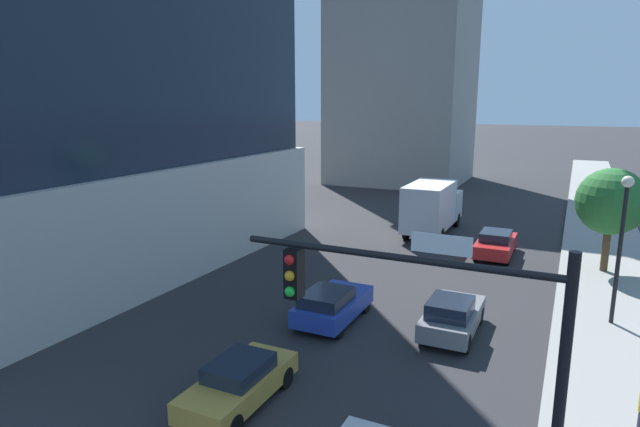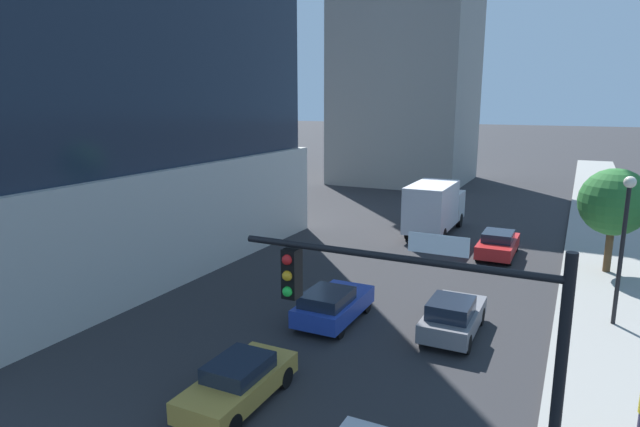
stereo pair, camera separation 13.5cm
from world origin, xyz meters
name	(u,v)px [view 2 (the right image)]	position (x,y,z in m)	size (l,w,h in m)	color
sidewalk	(613,296)	(7.89, 20.00, 0.07)	(4.51, 120.00, 0.15)	gray
construction_building	(408,47)	(-11.28, 50.27, 14.08)	(14.11, 26.21, 32.75)	gray
traffic_light_pole	(429,332)	(3.78, 3.20, 4.42)	(6.30, 0.48, 6.14)	black
street_lamp	(624,229)	(7.72, 16.41, 3.93)	(0.44, 0.44, 5.77)	black
street_tree	(614,202)	(7.69, 23.59, 3.72)	(3.33, 3.33, 5.25)	brown
car_blue	(333,304)	(-2.28, 12.06, 0.74)	(1.91, 4.02, 1.44)	#233D9E
car_red	(498,244)	(2.26, 24.43, 0.73)	(1.87, 4.36, 1.46)	red
car_gold	(239,382)	(-2.28, 5.57, 0.68)	(1.72, 4.08, 1.35)	#AD8938
car_gray	(453,316)	(2.26, 12.92, 0.75)	(1.78, 4.02, 1.53)	slate
box_truck	(434,206)	(-2.28, 27.87, 1.88)	(2.45, 7.16, 3.46)	silver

